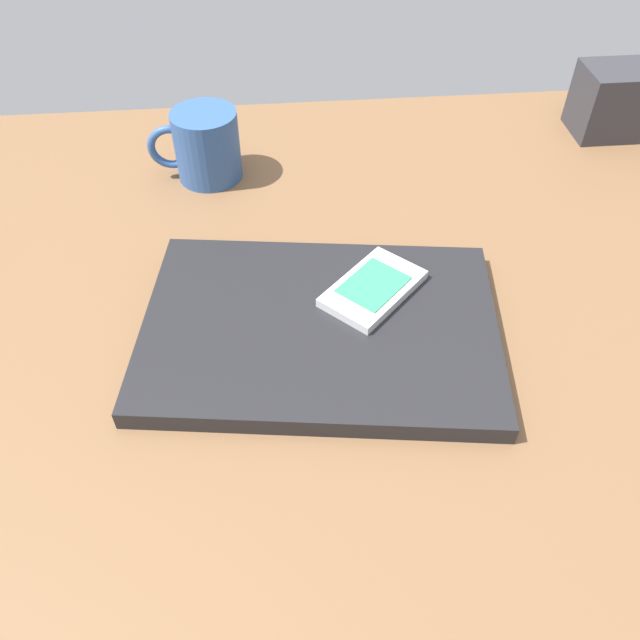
% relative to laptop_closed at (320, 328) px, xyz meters
% --- Properties ---
extents(desk_surface, '(1.20, 0.80, 0.03)m').
position_rel_laptop_closed_xyz_m(desk_surface, '(-0.05, -0.04, -0.02)').
color(desk_surface, brown).
rests_on(desk_surface, ground).
extents(laptop_closed, '(0.34, 0.26, 0.02)m').
position_rel_laptop_closed_xyz_m(laptop_closed, '(0.00, 0.00, 0.00)').
color(laptop_closed, black).
rests_on(laptop_closed, desk_surface).
extents(cell_phone_on_laptop, '(0.11, 0.11, 0.01)m').
position_rel_laptop_closed_xyz_m(cell_phone_on_laptop, '(-0.05, -0.03, 0.01)').
color(cell_phone_on_laptop, silver).
rests_on(cell_phone_on_laptop, laptop_closed).
extents(coffee_mug, '(0.11, 0.07, 0.08)m').
position_rel_laptop_closed_xyz_m(coffee_mug, '(0.11, -0.27, 0.03)').
color(coffee_mug, '#2D518C').
rests_on(coffee_mug, desk_surface).
extents(desk_organizer, '(0.14, 0.07, 0.08)m').
position_rel_laptop_closed_xyz_m(desk_organizer, '(-0.43, -0.33, 0.03)').
color(desk_organizer, '#2D2D33').
rests_on(desk_organizer, desk_surface).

